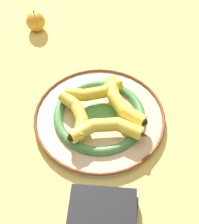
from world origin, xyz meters
The scene contains 7 objects.
ground_plane centered at (0.00, 0.00, 0.00)m, with size 2.80×2.80×0.00m, color #E5CC6B.
decorative_bowl centered at (0.03, 0.01, 0.01)m, with size 0.36×0.36×0.03m.
banana_a centered at (0.01, -0.05, 0.05)m, with size 0.17×0.08×0.03m.
banana_b centered at (-0.03, 0.03, 0.05)m, with size 0.09×0.17×0.03m.
banana_c centered at (0.04, 0.07, 0.05)m, with size 0.20×0.07×0.04m.
banana_d centered at (0.09, -0.01, 0.05)m, with size 0.13×0.18×0.04m.
apple centered at (-0.43, 0.05, 0.03)m, with size 0.07×0.07×0.08m.
Camera 1 is at (0.45, -0.28, 0.70)m, focal length 50.00 mm.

